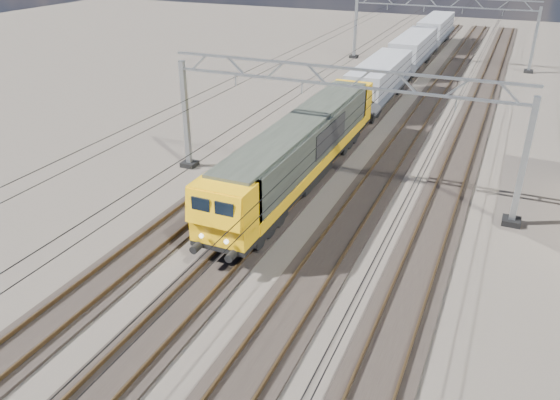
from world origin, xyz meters
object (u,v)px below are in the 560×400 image
at_px(catenary_gantry_far, 441,28).
at_px(hopper_wagon_mid, 413,49).
at_px(hopper_wagon_third, 436,29).
at_px(catenary_gantry_mid, 336,126).
at_px(hopper_wagon_lead, 380,79).
at_px(locomotive, 303,147).

height_order(catenary_gantry_far, hopper_wagon_mid, catenary_gantry_far).
bearing_deg(hopper_wagon_third, catenary_gantry_far, -79.11).
height_order(hopper_wagon_mid, hopper_wagon_third, same).
bearing_deg(catenary_gantry_mid, hopper_wagon_lead, 96.34).
relative_size(catenary_gantry_mid, hopper_wagon_lead, 1.53).
xyz_separation_m(catenary_gantry_mid, catenary_gantry_far, (0.00, 36.00, 0.00)).
distance_m(catenary_gantry_mid, locomotive, 2.57).
distance_m(hopper_wagon_lead, hopper_wagon_third, 28.40).
relative_size(catenary_gantry_far, hopper_wagon_mid, 1.53).
distance_m(catenary_gantry_mid, hopper_wagon_lead, 18.19).
height_order(hopper_wagon_lead, hopper_wagon_third, same).
bearing_deg(hopper_wagon_lead, catenary_gantry_far, 83.66).
bearing_deg(hopper_wagon_lead, hopper_wagon_third, 90.00).
relative_size(hopper_wagon_mid, hopper_wagon_third, 1.00).
bearing_deg(catenary_gantry_far, hopper_wagon_lead, -96.34).
bearing_deg(catenary_gantry_mid, hopper_wagon_third, 92.47).
distance_m(catenary_gantry_far, hopper_wagon_third, 10.72).
xyz_separation_m(locomotive, hopper_wagon_mid, (-0.00, 31.90, -0.09)).
xyz_separation_m(hopper_wagon_lead, hopper_wagon_third, (0.00, 28.40, 0.00)).
bearing_deg(hopper_wagon_mid, hopper_wagon_lead, -90.00).
height_order(catenary_gantry_far, hopper_wagon_lead, catenary_gantry_far).
bearing_deg(hopper_wagon_lead, locomotive, -90.00).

